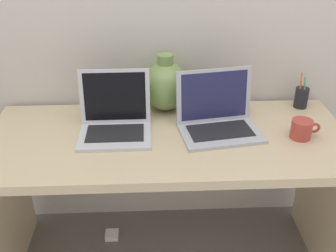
{
  "coord_description": "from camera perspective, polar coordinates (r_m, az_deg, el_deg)",
  "views": [
    {
      "loc": [
        -0.07,
        -1.53,
        1.61
      ],
      "look_at": [
        0.0,
        0.0,
        0.76
      ],
      "focal_mm": 44.24,
      "sensor_mm": 36.0,
      "label": 1
    }
  ],
  "objects": [
    {
      "name": "pen_cup",
      "position": [
        2.1,
        17.9,
        3.79
      ],
      "size": [
        0.06,
        0.06,
        0.18
      ],
      "color": "black",
      "rests_on": "desk"
    },
    {
      "name": "laptop_left",
      "position": [
        1.8,
        -7.31,
        1.3
      ],
      "size": [
        0.31,
        0.25,
        0.26
      ],
      "color": "silver",
      "rests_on": "desk"
    },
    {
      "name": "power_brick",
      "position": [
        2.32,
        -7.73,
        -14.65
      ],
      "size": [
        0.07,
        0.07,
        0.03
      ],
      "primitive_type": "cube",
      "color": "white",
      "rests_on": "ground"
    },
    {
      "name": "desk",
      "position": [
        1.85,
        -0.0,
        -5.29
      ],
      "size": [
        1.56,
        0.66,
        0.71
      ],
      "color": "#D1B78C",
      "rests_on": "ground"
    },
    {
      "name": "coffee_mug",
      "position": [
        1.83,
        17.97,
        -0.4
      ],
      "size": [
        0.13,
        0.09,
        0.08
      ],
      "color": "#B23D33",
      "rests_on": "desk"
    },
    {
      "name": "back_wall",
      "position": [
        1.94,
        -0.53,
        16.92
      ],
      "size": [
        4.4,
        0.04,
        2.4
      ],
      "primitive_type": "cube",
      "color": "beige",
      "rests_on": "ground"
    },
    {
      "name": "green_vase",
      "position": [
        1.96,
        -0.37,
        5.61
      ],
      "size": [
        0.23,
        0.23,
        0.27
      ],
      "color": "#75934C",
      "rests_on": "desk"
    },
    {
      "name": "laptop_right",
      "position": [
        1.81,
        6.79,
        1.57
      ],
      "size": [
        0.37,
        0.3,
        0.26
      ],
      "color": "#B2B2B7",
      "rests_on": "desk"
    }
  ]
}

